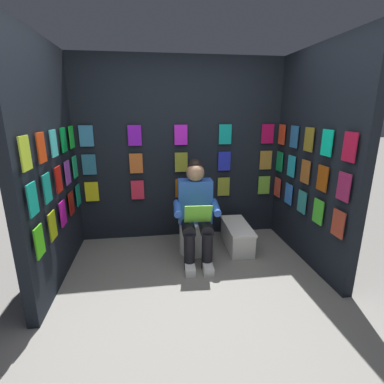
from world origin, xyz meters
name	(u,v)px	position (x,y,z in m)	size (l,w,h in m)	color
ground_plane	(202,312)	(0.00, 0.00, 0.00)	(30.00, 30.00, 0.00)	gray
display_wall_back	(180,151)	(0.00, -1.73, 1.20)	(2.83, 0.14, 2.41)	black
display_wall_left	(313,159)	(-1.41, -0.84, 1.20)	(0.14, 1.69, 2.41)	black
display_wall_right	(48,166)	(1.41, -0.84, 1.20)	(0.14, 1.69, 2.41)	black
toilet	(194,225)	(-0.11, -1.21, 0.33)	(0.41, 0.56, 0.77)	white
person_reading	(196,211)	(-0.10, -0.99, 0.60)	(0.54, 0.70, 1.19)	blue
comic_longbox_near	(237,236)	(-0.67, -1.18, 0.16)	(0.33, 0.73, 0.31)	white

